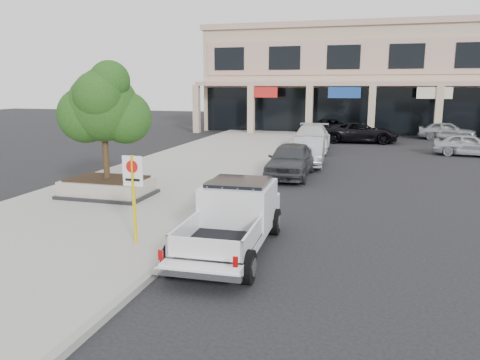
# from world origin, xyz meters

# --- Properties ---
(ground) EXTENTS (120.00, 120.00, 0.00)m
(ground) POSITION_xyz_m (0.00, 0.00, 0.00)
(ground) COLOR black
(ground) RESTS_ON ground
(sidewalk) EXTENTS (8.00, 52.00, 0.15)m
(sidewalk) POSITION_xyz_m (-5.50, 6.00, 0.07)
(sidewalk) COLOR gray
(sidewalk) RESTS_ON ground
(curb) EXTENTS (0.20, 52.00, 0.15)m
(curb) POSITION_xyz_m (-1.55, 6.00, 0.07)
(curb) COLOR gray
(curb) RESTS_ON ground
(strip_mall) EXTENTS (40.55, 12.43, 9.50)m
(strip_mall) POSITION_xyz_m (8.00, 33.93, 4.75)
(strip_mall) COLOR tan
(strip_mall) RESTS_ON ground
(planter) EXTENTS (3.20, 2.20, 0.68)m
(planter) POSITION_xyz_m (-6.32, 2.68, 0.48)
(planter) COLOR black
(planter) RESTS_ON sidewalk
(planter_tree) EXTENTS (2.90, 2.55, 4.00)m
(planter_tree) POSITION_xyz_m (-6.19, 2.83, 3.41)
(planter_tree) COLOR black
(planter_tree) RESTS_ON planter
(no_parking_sign) EXTENTS (0.55, 0.09, 2.30)m
(no_parking_sign) POSITION_xyz_m (-2.80, -1.84, 1.63)
(no_parking_sign) COLOR #E2BA0B
(no_parking_sign) RESTS_ON sidewalk
(hedge) EXTENTS (1.10, 0.99, 0.93)m
(hedge) POSITION_xyz_m (-2.00, 2.35, 0.62)
(hedge) COLOR #204F16
(hedge) RESTS_ON sidewalk
(pickup_truck) EXTENTS (2.14, 5.41, 1.68)m
(pickup_truck) POSITION_xyz_m (-0.35, -1.45, 0.84)
(pickup_truck) COLOR white
(pickup_truck) RESTS_ON ground
(curb_car_a) EXTENTS (1.88, 4.65, 1.58)m
(curb_car_a) POSITION_xyz_m (-0.52, 8.88, 0.79)
(curb_car_a) COLOR #313337
(curb_car_a) RESTS_ON ground
(curb_car_b) EXTENTS (1.85, 4.57, 1.48)m
(curb_car_b) POSITION_xyz_m (-0.14, 12.33, 0.74)
(curb_car_b) COLOR #AFB1B8
(curb_car_b) RESTS_ON ground
(curb_car_c) EXTENTS (2.55, 5.77, 1.65)m
(curb_car_c) POSITION_xyz_m (-0.69, 17.97, 0.82)
(curb_car_c) COLOR silver
(curb_car_c) RESTS_ON ground
(curb_car_d) EXTENTS (3.19, 5.70, 1.51)m
(curb_car_d) POSITION_xyz_m (-0.19, 25.61, 0.75)
(curb_car_d) COLOR black
(curb_car_d) RESTS_ON ground
(lot_car_a) EXTENTS (4.18, 2.22, 1.35)m
(lot_car_a) POSITION_xyz_m (8.69, 18.21, 0.68)
(lot_car_a) COLOR #AAAEB2
(lot_car_a) RESTS_ON ground
(lot_car_d) EXTENTS (5.65, 2.96, 1.52)m
(lot_car_d) POSITION_xyz_m (2.27, 23.35, 0.76)
(lot_car_d) COLOR black
(lot_car_d) RESTS_ON ground
(lot_car_e) EXTENTS (4.43, 2.32, 1.44)m
(lot_car_e) POSITION_xyz_m (8.73, 27.02, 0.72)
(lot_car_e) COLOR #919498
(lot_car_e) RESTS_ON ground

